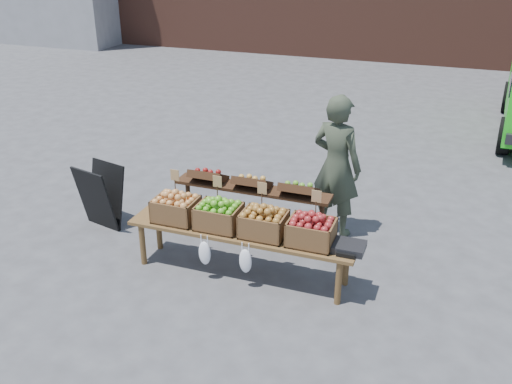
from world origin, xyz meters
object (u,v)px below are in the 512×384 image
at_px(back_table, 252,207).
at_px(display_bench, 241,253).
at_px(chalkboard_sign, 101,196).
at_px(crate_red_apples, 264,224).
at_px(vendor, 337,166).
at_px(crate_golden_apples, 176,209).
at_px(crate_russet_pears, 219,217).
at_px(crate_green_apples, 311,232).
at_px(weighing_scale, 349,247).

xyz_separation_m(back_table, display_bench, (0.13, -0.72, -0.24)).
distance_m(chalkboard_sign, crate_red_apples, 2.56).
height_order(vendor, crate_golden_apples, vendor).
relative_size(back_table, crate_red_apples, 4.20).
distance_m(back_table, display_bench, 0.77).
bearing_deg(back_table, vendor, 37.44).
xyz_separation_m(crate_golden_apples, crate_russet_pears, (0.55, 0.00, 0.00)).
height_order(vendor, back_table, vendor).
bearing_deg(crate_golden_apples, crate_green_apples, 0.00).
bearing_deg(crate_green_apples, chalkboard_sign, 171.15).
distance_m(display_bench, crate_russet_pears, 0.51).
distance_m(chalkboard_sign, back_table, 2.11).
height_order(crate_red_apples, weighing_scale, crate_red_apples).
xyz_separation_m(vendor, crate_russet_pears, (-1.05, -1.41, -0.24)).
distance_m(crate_green_apples, weighing_scale, 0.44).
bearing_deg(crate_russet_pears, weighing_scale, 0.00).
height_order(display_bench, crate_red_apples, crate_red_apples).
height_order(crate_russet_pears, weighing_scale, crate_russet_pears).
xyz_separation_m(back_table, crate_russet_pears, (-0.14, -0.72, 0.19)).
bearing_deg(chalkboard_sign, weighing_scale, 5.93).
relative_size(back_table, display_bench, 0.78).
bearing_deg(crate_golden_apples, back_table, 46.06).
distance_m(crate_golden_apples, weighing_scale, 2.08).
xyz_separation_m(chalkboard_sign, back_table, (2.09, 0.25, 0.07)).
distance_m(crate_golden_apples, crate_green_apples, 1.65).
height_order(crate_golden_apples, crate_green_apples, same).
height_order(crate_russet_pears, crate_red_apples, same).
distance_m(vendor, chalkboard_sign, 3.18).
relative_size(display_bench, crate_golden_apples, 5.40).
xyz_separation_m(vendor, back_table, (-0.90, -0.69, -0.43)).
bearing_deg(chalkboard_sign, crate_green_apples, 4.86).
xyz_separation_m(crate_golden_apples, crate_green_apples, (1.65, 0.00, 0.00)).
bearing_deg(crate_russet_pears, vendor, 53.43).
xyz_separation_m(crate_red_apples, crate_green_apples, (0.55, 0.00, 0.00)).
distance_m(crate_red_apples, crate_green_apples, 0.55).
height_order(vendor, weighing_scale, vendor).
distance_m(vendor, crate_green_apples, 1.43).
relative_size(back_table, crate_russet_pears, 4.20).
relative_size(back_table, crate_green_apples, 4.20).
relative_size(chalkboard_sign, display_bench, 0.33).
bearing_deg(crate_green_apples, back_table, 143.02).
xyz_separation_m(chalkboard_sign, display_bench, (2.22, -0.47, -0.16)).
distance_m(back_table, crate_red_apples, 0.85).
bearing_deg(crate_russet_pears, crate_golden_apples, 180.00).
relative_size(crate_red_apples, crate_green_apples, 1.00).
relative_size(vendor, crate_russet_pears, 3.79).
bearing_deg(crate_golden_apples, chalkboard_sign, 161.24).
distance_m(crate_russet_pears, weighing_scale, 1.53).
bearing_deg(crate_green_apples, crate_golden_apples, 180.00).
bearing_deg(chalkboard_sign, display_bench, 1.66).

